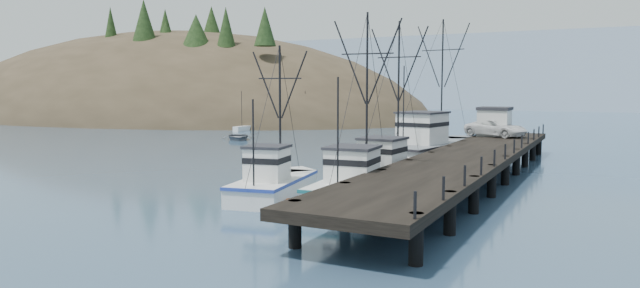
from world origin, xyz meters
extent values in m
plane|color=#2D4865|center=(0.00, 0.00, 0.00)|extent=(400.00, 400.00, 0.00)
cube|color=black|center=(14.00, 16.00, 1.75)|extent=(6.00, 44.00, 0.50)
cylinder|color=black|center=(11.40, -4.00, 1.00)|extent=(0.56, 0.56, 2.00)
cylinder|color=black|center=(16.60, -4.00, 1.00)|extent=(0.56, 0.56, 2.00)
cylinder|color=black|center=(11.40, 1.00, 1.00)|extent=(0.56, 0.56, 2.00)
cylinder|color=black|center=(16.60, 1.00, 1.00)|extent=(0.56, 0.56, 2.00)
cylinder|color=black|center=(11.40, 6.00, 1.00)|extent=(0.56, 0.56, 2.00)
cylinder|color=black|center=(16.60, 6.00, 1.00)|extent=(0.56, 0.56, 2.00)
cylinder|color=black|center=(11.40, 11.00, 1.00)|extent=(0.56, 0.56, 2.00)
cylinder|color=black|center=(16.60, 11.00, 1.00)|extent=(0.56, 0.56, 2.00)
cylinder|color=black|center=(11.40, 16.00, 1.00)|extent=(0.56, 0.56, 2.00)
cylinder|color=black|center=(16.60, 16.00, 1.00)|extent=(0.56, 0.56, 2.00)
cylinder|color=black|center=(11.40, 21.00, 1.00)|extent=(0.56, 0.56, 2.00)
cylinder|color=black|center=(16.60, 21.00, 1.00)|extent=(0.56, 0.56, 2.00)
cylinder|color=black|center=(11.40, 26.00, 1.00)|extent=(0.56, 0.56, 2.00)
cylinder|color=black|center=(16.60, 26.00, 1.00)|extent=(0.56, 0.56, 2.00)
cylinder|color=black|center=(11.40, 31.00, 1.00)|extent=(0.56, 0.56, 2.00)
cylinder|color=black|center=(16.60, 31.00, 1.00)|extent=(0.56, 0.56, 2.00)
cylinder|color=black|center=(11.40, 36.00, 1.00)|extent=(0.56, 0.56, 2.00)
cylinder|color=black|center=(16.60, 36.00, 1.00)|extent=(0.56, 0.56, 2.00)
ellipsoid|color=#382D1E|center=(-70.00, 78.00, -6.00)|extent=(132.00, 78.00, 51.00)
ellipsoid|color=black|center=(-75.00, 82.00, -2.00)|extent=(109.20, 62.40, 41.60)
ellipsoid|color=black|center=(-110.00, 70.00, -4.00)|extent=(57.60, 39.60, 32.40)
cube|color=beige|center=(-38.00, 56.00, 1.40)|extent=(4.00, 5.00, 2.80)
cube|color=beige|center=(-44.00, 60.00, 1.40)|extent=(4.00, 5.00, 2.80)
cube|color=beige|center=(-34.00, 62.00, 1.40)|extent=(4.00, 5.00, 2.80)
cube|color=#9EB2C6|center=(10.00, 170.00, 0.00)|extent=(360.00, 40.00, 26.00)
cube|color=silver|center=(-40.00, 185.00, 0.00)|extent=(180.00, 25.00, 18.00)
cube|color=white|center=(-33.84, 56.15, 0.30)|extent=(1.00, 3.50, 0.90)
cylinder|color=black|center=(-33.84, 56.15, 3.20)|extent=(0.08, 0.08, 6.00)
cube|color=white|center=(-42.78, 58.73, 0.30)|extent=(1.00, 3.50, 0.90)
cylinder|color=black|center=(-42.78, 58.73, 3.20)|extent=(0.08, 0.08, 6.00)
cube|color=white|center=(-37.53, 62.33, 0.30)|extent=(1.00, 3.50, 0.90)
cylinder|color=black|center=(-37.53, 62.33, 3.20)|extent=(0.08, 0.08, 6.00)
cube|color=white|center=(-22.25, 58.70, 0.30)|extent=(1.00, 3.50, 0.90)
cylinder|color=black|center=(-22.25, 58.70, 3.20)|extent=(0.08, 0.08, 6.00)
cube|color=white|center=(-39.42, 53.48, 0.30)|extent=(1.00, 3.50, 0.90)
cylinder|color=black|center=(-39.42, 53.48, 3.20)|extent=(0.08, 0.08, 6.00)
cube|color=white|center=(-27.99, 48.73, 0.30)|extent=(1.00, 3.50, 0.90)
cylinder|color=black|center=(-27.99, 48.73, 3.20)|extent=(0.08, 0.08, 6.00)
cube|color=white|center=(-33.83, 55.77, 0.30)|extent=(1.00, 3.50, 0.90)
cylinder|color=black|center=(-33.83, 55.77, 3.20)|extent=(0.08, 0.08, 6.00)
cube|color=white|center=(-27.02, 63.01, 0.30)|extent=(1.00, 3.50, 0.90)
cylinder|color=black|center=(-27.02, 63.01, 3.20)|extent=(0.08, 0.08, 6.00)
cube|color=white|center=(9.66, 6.79, 0.45)|extent=(4.42, 9.64, 1.60)
cube|color=white|center=(9.27, 11.46, 0.45)|extent=(3.65, 3.65, 1.60)
cube|color=#185B61|center=(9.66, 6.79, 1.15)|extent=(4.52, 9.89, 0.18)
cube|color=silver|center=(9.76, 5.60, 2.20)|extent=(2.77, 2.85, 1.90)
cube|color=#26262B|center=(9.76, 5.60, 3.23)|extent=(3.01, 3.10, 0.16)
cylinder|color=black|center=(9.54, 8.23, 6.21)|extent=(0.14, 0.14, 9.92)
cylinder|color=black|center=(9.96, 3.20, 4.23)|extent=(0.10, 0.10, 5.95)
cube|color=white|center=(4.98, 4.71, 0.45)|extent=(4.39, 8.08, 1.60)
cube|color=white|center=(4.30, 8.47, 0.45)|extent=(3.04, 3.04, 1.60)
cube|color=#213698|center=(4.98, 4.71, 1.15)|extent=(4.48, 8.28, 0.18)
cube|color=silver|center=(5.15, 3.74, 2.20)|extent=(2.51, 2.51, 1.90)
cube|color=#26262B|center=(5.15, 3.74, 3.23)|extent=(2.72, 2.73, 0.16)
cylinder|color=black|center=(4.77, 5.87, 5.22)|extent=(0.14, 0.14, 7.94)
cylinder|color=black|center=(5.50, 1.81, 3.63)|extent=(0.10, 0.10, 4.77)
cube|color=white|center=(9.26, 13.11, 0.45)|extent=(4.18, 9.61, 1.60)
cube|color=white|center=(9.54, 17.81, 0.45)|extent=(3.62, 3.62, 1.60)
cube|color=navy|center=(9.26, 13.11, 1.15)|extent=(4.27, 9.86, 0.18)
cube|color=silver|center=(9.19, 11.90, 2.20)|extent=(2.69, 2.80, 1.90)
cube|color=#26262B|center=(9.19, 11.90, 3.23)|extent=(2.92, 3.06, 0.16)
cylinder|color=black|center=(9.35, 14.55, 6.28)|extent=(0.14, 0.14, 10.05)
cylinder|color=black|center=(9.04, 9.50, 4.27)|extent=(0.10, 0.10, 6.03)
cube|color=slate|center=(8.71, 25.21, 0.75)|extent=(6.81, 13.78, 2.20)
cube|color=slate|center=(9.86, 31.70, 0.75)|extent=(4.51, 4.51, 2.20)
cube|color=black|center=(8.71, 25.21, 1.75)|extent=(6.96, 14.13, 0.18)
cube|color=silver|center=(8.41, 23.54, 3.15)|extent=(3.80, 4.22, 2.60)
cube|color=#26262B|center=(8.41, 23.54, 4.53)|extent=(4.13, 4.60, 0.16)
cylinder|color=black|center=(9.06, 27.21, 7.32)|extent=(0.14, 0.14, 10.94)
cylinder|color=black|center=(7.82, 20.22, 5.13)|extent=(0.10, 0.10, 6.56)
cube|color=silver|center=(12.82, 32.72, 3.25)|extent=(2.80, 3.00, 2.50)
cube|color=#26262B|center=(12.82, 32.72, 4.65)|extent=(3.00, 3.20, 0.30)
imported|color=silver|center=(13.17, 31.70, 2.81)|extent=(6.42, 4.60, 1.62)
imported|color=slate|center=(-19.71, 35.96, 0.00)|extent=(6.48, 6.74, 1.14)
camera|label=1|loc=(22.87, -24.14, 6.61)|focal=32.00mm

